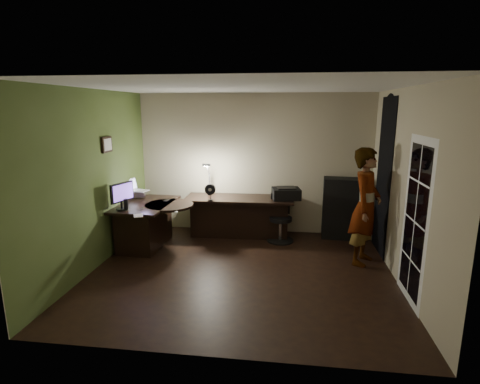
# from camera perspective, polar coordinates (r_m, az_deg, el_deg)

# --- Properties ---
(floor) EXTENTS (4.50, 4.00, 0.01)m
(floor) POSITION_cam_1_polar(r_m,az_deg,el_deg) (5.78, 0.14, -12.12)
(floor) COLOR black
(floor) RESTS_ON ground
(ceiling) EXTENTS (4.50, 4.00, 0.01)m
(ceiling) POSITION_cam_1_polar(r_m,az_deg,el_deg) (5.25, 0.16, 15.79)
(ceiling) COLOR silver
(ceiling) RESTS_ON floor
(wall_back) EXTENTS (4.50, 0.01, 2.70)m
(wall_back) POSITION_cam_1_polar(r_m,az_deg,el_deg) (7.32, 2.13, 4.27)
(wall_back) COLOR tan
(wall_back) RESTS_ON floor
(wall_front) EXTENTS (4.50, 0.01, 2.70)m
(wall_front) POSITION_cam_1_polar(r_m,az_deg,el_deg) (3.44, -4.09, -5.49)
(wall_front) COLOR tan
(wall_front) RESTS_ON floor
(wall_left) EXTENTS (0.01, 4.00, 2.70)m
(wall_left) POSITION_cam_1_polar(r_m,az_deg,el_deg) (6.06, -21.52, 1.63)
(wall_left) COLOR tan
(wall_left) RESTS_ON floor
(wall_right) EXTENTS (0.01, 4.00, 2.70)m
(wall_right) POSITION_cam_1_polar(r_m,az_deg,el_deg) (5.55, 23.93, 0.46)
(wall_right) COLOR tan
(wall_right) RESTS_ON floor
(green_wall_overlay) EXTENTS (0.00, 4.00, 2.70)m
(green_wall_overlay) POSITION_cam_1_polar(r_m,az_deg,el_deg) (6.05, -21.39, 1.62)
(green_wall_overlay) COLOR #495E29
(green_wall_overlay) RESTS_ON floor
(arched_doorway) EXTENTS (0.01, 0.90, 2.60)m
(arched_doorway) POSITION_cam_1_polar(r_m,az_deg,el_deg) (6.64, 21.04, 2.13)
(arched_doorway) COLOR black
(arched_doorway) RESTS_ON floor
(french_door) EXTENTS (0.02, 0.92, 2.10)m
(french_door) POSITION_cam_1_polar(r_m,az_deg,el_deg) (5.10, 25.12, -4.13)
(french_door) COLOR white
(french_door) RESTS_ON floor
(framed_picture) EXTENTS (0.04, 0.30, 0.25)m
(framed_picture) POSITION_cam_1_polar(r_m,az_deg,el_deg) (6.37, -19.67, 6.82)
(framed_picture) COLOR black
(framed_picture) RESTS_ON wall_left
(desk_left) EXTENTS (0.88, 1.39, 0.79)m
(desk_left) POSITION_cam_1_polar(r_m,az_deg,el_deg) (6.87, -13.96, -4.87)
(desk_left) COLOR black
(desk_left) RESTS_ON floor
(desk_right) EXTENTS (2.05, 0.75, 0.76)m
(desk_right) POSITION_cam_1_polar(r_m,az_deg,el_deg) (7.17, -0.11, -3.83)
(desk_right) COLOR black
(desk_right) RESTS_ON floor
(cabinet) EXTENTS (0.79, 0.43, 1.15)m
(cabinet) POSITION_cam_1_polar(r_m,az_deg,el_deg) (7.30, 15.49, -2.42)
(cabinet) COLOR black
(cabinet) RESTS_ON floor
(laptop_stand) EXTENTS (0.29, 0.25, 0.10)m
(laptop_stand) POSITION_cam_1_polar(r_m,az_deg,el_deg) (7.22, -15.22, -0.27)
(laptop_stand) COLOR silver
(laptop_stand) RESTS_ON desk_left
(laptop) EXTENTS (0.39, 0.37, 0.23)m
(laptop) POSITION_cam_1_polar(r_m,az_deg,el_deg) (7.18, -15.13, 1.03)
(laptop) COLOR silver
(laptop) RESTS_ON laptop_stand
(monitor) EXTENTS (0.25, 0.49, 0.32)m
(monitor) POSITION_cam_1_polar(r_m,az_deg,el_deg) (6.38, -17.64, -1.12)
(monitor) COLOR black
(monitor) RESTS_ON desk_left
(mouse) EXTENTS (0.05, 0.08, 0.03)m
(mouse) POSITION_cam_1_polar(r_m,az_deg,el_deg) (5.97, -9.70, -3.04)
(mouse) COLOR silver
(mouse) RESTS_ON desk_left
(phone) EXTENTS (0.10, 0.15, 0.01)m
(phone) POSITION_cam_1_polar(r_m,az_deg,el_deg) (6.81, -11.11, -1.25)
(phone) COLOR black
(phone) RESTS_ON desk_left
(pen) EXTENTS (0.03, 0.15, 0.01)m
(pen) POSITION_cam_1_polar(r_m,az_deg,el_deg) (6.37, -14.73, -2.40)
(pen) COLOR black
(pen) RESTS_ON desk_left
(speaker) EXTENTS (0.07, 0.07, 0.18)m
(speaker) POSITION_cam_1_polar(r_m,az_deg,el_deg) (6.34, -16.99, -1.81)
(speaker) COLOR black
(speaker) RESTS_ON desk_left
(notepad) EXTENTS (0.20, 0.23, 0.01)m
(notepad) POSITION_cam_1_polar(r_m,az_deg,el_deg) (5.95, -15.24, -3.49)
(notepad) COLOR silver
(notepad) RESTS_ON desk_left
(desk_fan) EXTENTS (0.20, 0.11, 0.31)m
(desk_fan) POSITION_cam_1_polar(r_m,az_deg,el_deg) (6.83, -4.53, -0.01)
(desk_fan) COLOR black
(desk_fan) RESTS_ON desk_right
(headphones) EXTENTS (0.18, 0.08, 0.09)m
(headphones) POSITION_cam_1_polar(r_m,az_deg,el_deg) (7.08, 5.60, -0.49)
(headphones) COLOR #275B9D
(headphones) RESTS_ON desk_right
(printer) EXTENTS (0.56, 0.47, 0.22)m
(printer) POSITION_cam_1_polar(r_m,az_deg,el_deg) (6.97, 7.05, -0.16)
(printer) COLOR black
(printer) RESTS_ON desk_right
(desk_lamp) EXTENTS (0.25, 0.35, 0.69)m
(desk_lamp) POSITION_cam_1_polar(r_m,az_deg,el_deg) (7.21, -4.70, 2.20)
(desk_lamp) COLOR black
(desk_lamp) RESTS_ON desk_right
(office_chair) EXTENTS (0.52, 0.52, 0.87)m
(office_chair) POSITION_cam_1_polar(r_m,az_deg,el_deg) (6.92, 6.21, -4.06)
(office_chair) COLOR black
(office_chair) RESTS_ON floor
(person) EXTENTS (0.67, 0.78, 1.84)m
(person) POSITION_cam_1_polar(r_m,az_deg,el_deg) (6.14, 18.59, -2.13)
(person) COLOR #D8A88C
(person) RESTS_ON floor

